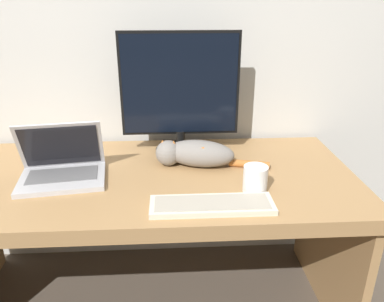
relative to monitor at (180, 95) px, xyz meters
name	(u,v)px	position (x,y,z in m)	size (l,w,h in m)	color
wall_back	(142,18)	(-0.17, 0.23, 0.31)	(6.40, 0.06, 2.60)	silver
desk	(144,202)	(-0.17, -0.23, -0.41)	(1.78, 0.80, 0.71)	#A37A4C
monitor	(180,95)	(0.00, 0.00, 0.00)	(0.53, 0.23, 0.56)	black
laptop	(62,168)	(-0.49, -0.25, -0.23)	(0.36, 0.29, 0.24)	#B7B7BC
external_keyboard	(212,205)	(0.10, -0.51, -0.27)	(0.44, 0.14, 0.02)	beige
cat	(194,153)	(0.06, -0.15, -0.22)	(0.49, 0.21, 0.12)	gray
coffee_mug	(255,179)	(0.27, -0.40, -0.23)	(0.09, 0.09, 0.10)	white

